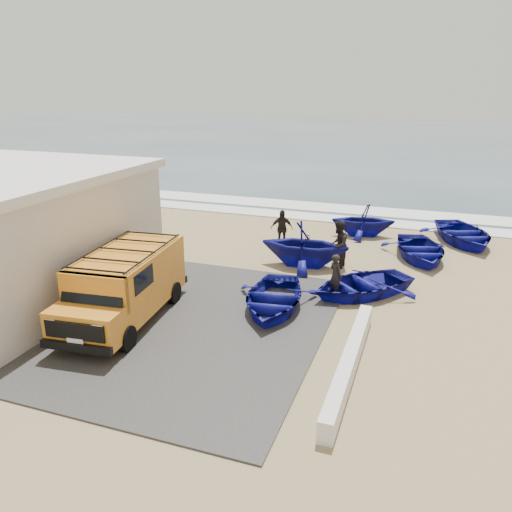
% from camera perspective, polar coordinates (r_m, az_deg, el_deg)
% --- Properties ---
extents(ground, '(160.00, 160.00, 0.00)m').
position_cam_1_polar(ground, '(17.21, -4.36, -4.98)').
color(ground, '#9F865C').
extents(slab, '(12.00, 10.00, 0.05)m').
position_cam_1_polar(slab, '(16.51, -13.61, -6.49)').
color(slab, '#3D3B38').
rests_on(slab, ground).
extents(ocean, '(180.00, 88.00, 0.01)m').
position_cam_1_polar(ocean, '(70.96, 14.67, 12.78)').
color(ocean, '#385166').
rests_on(ocean, ground).
extents(surf_line, '(180.00, 1.60, 0.06)m').
position_cam_1_polar(surf_line, '(27.99, 5.62, 4.54)').
color(surf_line, white).
rests_on(surf_line, ground).
extents(surf_wash, '(180.00, 2.20, 0.04)m').
position_cam_1_polar(surf_wash, '(30.35, 6.79, 5.62)').
color(surf_wash, white).
rests_on(surf_wash, ground).
extents(parapet, '(0.35, 6.00, 0.55)m').
position_cam_1_polar(parapet, '(13.24, 10.65, -11.78)').
color(parapet, silver).
rests_on(parapet, ground).
extents(van, '(2.54, 5.39, 2.24)m').
position_cam_1_polar(van, '(15.84, -14.76, -3.05)').
color(van, orange).
rests_on(van, ground).
extents(boat_near_left, '(3.26, 4.20, 0.80)m').
position_cam_1_polar(boat_near_left, '(16.28, 1.93, -4.84)').
color(boat_near_left, navy).
rests_on(boat_near_left, ground).
extents(boat_near_right, '(4.65, 4.67, 0.80)m').
position_cam_1_polar(boat_near_right, '(17.76, 11.91, -3.17)').
color(boat_near_right, navy).
rests_on(boat_near_right, ground).
extents(boat_mid_left, '(3.67, 3.21, 1.85)m').
position_cam_1_polar(boat_mid_left, '(20.08, 5.59, 1.36)').
color(boat_mid_left, navy).
rests_on(boat_mid_left, ground).
extents(boat_mid_right, '(3.78, 4.56, 0.82)m').
position_cam_1_polar(boat_mid_right, '(22.07, 18.22, 0.70)').
color(boat_mid_right, navy).
rests_on(boat_mid_right, ground).
extents(boat_far_left, '(3.43, 3.11, 1.57)m').
position_cam_1_polar(boat_far_left, '(24.68, 12.15, 4.04)').
color(boat_far_left, navy).
rests_on(boat_far_left, ground).
extents(boat_far_right, '(4.45, 5.16, 0.90)m').
position_cam_1_polar(boat_far_right, '(25.00, 22.61, 2.38)').
color(boat_far_right, navy).
rests_on(boat_far_right, ground).
extents(fisherman_front, '(0.66, 0.64, 1.53)m').
position_cam_1_polar(fisherman_front, '(17.37, 9.08, -2.20)').
color(fisherman_front, black).
rests_on(fisherman_front, ground).
extents(fisherman_middle, '(0.78, 0.98, 1.94)m').
position_cam_1_polar(fisherman_middle, '(20.02, 9.38, 1.28)').
color(fisherman_middle, black).
rests_on(fisherman_middle, ground).
extents(fisherman_back, '(1.09, 0.77, 1.71)m').
position_cam_1_polar(fisherman_back, '(22.45, 2.95, 3.16)').
color(fisherman_back, black).
rests_on(fisherman_back, ground).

